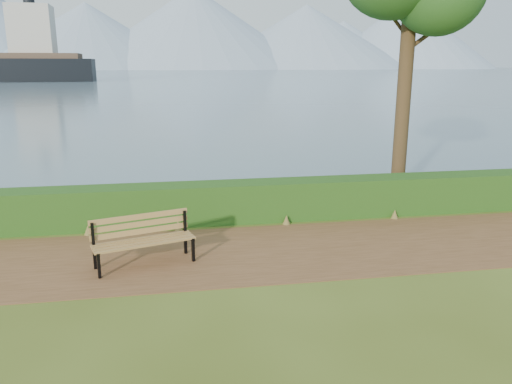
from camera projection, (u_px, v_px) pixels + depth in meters
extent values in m
plane|color=#445016|center=(234.00, 259.00, 10.35)|extent=(140.00, 140.00, 0.00)
cube|color=brown|center=(232.00, 253.00, 10.64)|extent=(40.00, 3.40, 0.01)
cube|color=#173F12|center=(221.00, 202.00, 12.71)|extent=(32.00, 0.85, 1.00)
cube|color=slate|center=(171.00, 72.00, 258.55)|extent=(700.00, 510.00, 0.00)
cone|color=#869BB3|center=(87.00, 36.00, 371.68)|extent=(160.00, 160.00, 48.00)
cone|color=#869BB3|center=(194.00, 28.00, 392.49)|extent=(190.00, 190.00, 62.00)
cone|color=#869BB3|center=(306.00, 37.00, 403.85)|extent=(170.00, 170.00, 50.00)
cone|color=#869BB3|center=(405.00, 34.00, 427.04)|extent=(150.00, 150.00, 58.00)
cone|color=#869BB3|center=(157.00, 47.00, 414.84)|extent=(120.00, 120.00, 35.00)
cone|color=#869BB3|center=(343.00, 45.00, 435.47)|extent=(130.00, 130.00, 40.00)
cube|color=black|center=(99.00, 266.00, 9.35)|extent=(0.07, 0.08, 0.50)
cube|color=black|center=(94.00, 246.00, 9.71)|extent=(0.07, 0.08, 0.95)
cube|color=black|center=(96.00, 251.00, 9.50)|extent=(0.22, 0.57, 0.06)
cube|color=black|center=(193.00, 250.00, 10.15)|extent=(0.07, 0.08, 0.50)
cube|color=black|center=(185.00, 232.00, 10.52)|extent=(0.07, 0.08, 0.95)
cube|color=black|center=(189.00, 236.00, 10.31)|extent=(0.22, 0.57, 0.06)
cube|color=#AD8143|center=(147.00, 245.00, 9.71)|extent=(1.94, 0.67, 0.04)
cube|color=#AD8143|center=(145.00, 243.00, 9.84)|extent=(1.94, 0.67, 0.04)
cube|color=#AD8143|center=(143.00, 241.00, 9.96)|extent=(1.94, 0.67, 0.04)
cube|color=#AD8143|center=(142.00, 239.00, 10.08)|extent=(1.94, 0.67, 0.04)
cube|color=#AD8143|center=(140.00, 231.00, 10.10)|extent=(1.93, 0.62, 0.11)
cube|color=#AD8143|center=(140.00, 224.00, 10.07)|extent=(1.93, 0.62, 0.11)
cube|color=#AD8143|center=(139.00, 217.00, 10.03)|extent=(1.93, 0.62, 0.11)
cylinder|color=#3D2A19|center=(406.00, 68.00, 14.55)|extent=(0.42, 0.42, 7.61)
cylinder|color=#3D2A19|center=(423.00, 38.00, 14.42)|extent=(1.11, 0.13, 0.83)
cylinder|color=#3D2A19|center=(394.00, 19.00, 14.24)|extent=(0.86, 0.40, 0.76)
cube|color=beige|center=(32.00, 31.00, 111.08)|extent=(9.46, 8.75, 11.01)
cylinder|color=black|center=(29.00, 0.00, 109.46)|extent=(2.40, 2.40, 3.50)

